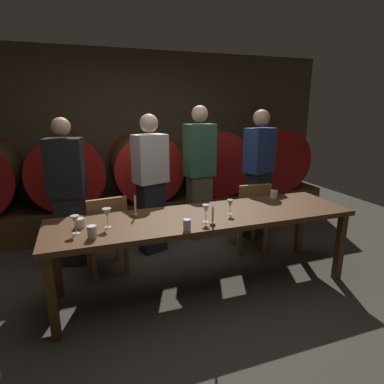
{
  "coord_description": "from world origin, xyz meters",
  "views": [
    {
      "loc": [
        -0.92,
        -2.63,
        1.76
      ],
      "look_at": [
        0.18,
        0.46,
        0.88
      ],
      "focal_mm": 29.83,
      "sensor_mm": 36.0,
      "label": 1
    }
  ],
  "objects_px": {
    "wine_barrel_right": "(212,162)",
    "guest_far_right": "(258,174)",
    "wine_glass_center_left": "(107,213)",
    "wine_glass_far_right": "(230,204)",
    "guest_far_left": "(68,193)",
    "wine_barrel_far_right": "(270,158)",
    "guest_center_left": "(151,184)",
    "wine_barrel_center": "(145,166)",
    "wine_glass_far_left": "(75,220)",
    "candle_right": "(213,220)",
    "cup_center_right": "(187,225)",
    "chair_right": "(250,214)",
    "dining_table": "(205,222)",
    "wine_barrel_left": "(67,170)",
    "cup_far_left": "(80,223)",
    "cup_center_left": "(92,232)",
    "chair_left": "(107,232)",
    "wine_glass_center_right": "(206,210)",
    "cup_far_right": "(274,194)",
    "candle_left": "(135,210)",
    "guest_center_right": "(199,172)"
  },
  "relations": [
    {
      "from": "wine_barrel_right",
      "to": "guest_far_right",
      "type": "height_order",
      "value": "guest_far_right"
    },
    {
      "from": "wine_glass_center_left",
      "to": "wine_glass_far_right",
      "type": "relative_size",
      "value": 1.17
    },
    {
      "from": "guest_far_left",
      "to": "wine_glass_center_left",
      "type": "bearing_deg",
      "value": 121.06
    },
    {
      "from": "wine_barrel_far_right",
      "to": "wine_glass_center_left",
      "type": "height_order",
      "value": "wine_barrel_far_right"
    },
    {
      "from": "guest_center_left",
      "to": "guest_far_right",
      "type": "bearing_deg",
      "value": 160.32
    },
    {
      "from": "wine_barrel_center",
      "to": "wine_glass_far_left",
      "type": "distance_m",
      "value": 2.31
    },
    {
      "from": "candle_right",
      "to": "cup_center_right",
      "type": "bearing_deg",
      "value": -170.2
    },
    {
      "from": "wine_barrel_center",
      "to": "chair_right",
      "type": "bearing_deg",
      "value": -54.53
    },
    {
      "from": "dining_table",
      "to": "candle_right",
      "type": "distance_m",
      "value": 0.31
    },
    {
      "from": "guest_far_left",
      "to": "cup_center_right",
      "type": "height_order",
      "value": "guest_far_left"
    },
    {
      "from": "guest_far_left",
      "to": "guest_center_left",
      "type": "xyz_separation_m",
      "value": [
        0.94,
        0.02,
        0.02
      ]
    },
    {
      "from": "guest_center_left",
      "to": "wine_glass_far_left",
      "type": "bearing_deg",
      "value": 33.17
    },
    {
      "from": "wine_barrel_left",
      "to": "cup_far_left",
      "type": "bearing_deg",
      "value": -86.06
    },
    {
      "from": "wine_barrel_far_right",
      "to": "wine_glass_far_left",
      "type": "bearing_deg",
      "value": -146.7
    },
    {
      "from": "wine_barrel_far_right",
      "to": "cup_center_left",
      "type": "height_order",
      "value": "wine_barrel_far_right"
    },
    {
      "from": "chair_left",
      "to": "wine_glass_center_right",
      "type": "xyz_separation_m",
      "value": [
        0.81,
        -0.77,
        0.39
      ]
    },
    {
      "from": "dining_table",
      "to": "wine_glass_far_left",
      "type": "xyz_separation_m",
      "value": [
        -1.16,
        -0.08,
        0.18
      ]
    },
    {
      "from": "chair_right",
      "to": "wine_barrel_center",
      "type": "bearing_deg",
      "value": -49.36
    },
    {
      "from": "wine_glass_center_right",
      "to": "cup_center_left",
      "type": "height_order",
      "value": "wine_glass_center_right"
    },
    {
      "from": "wine_glass_center_right",
      "to": "cup_far_right",
      "type": "distance_m",
      "value": 1.13
    },
    {
      "from": "cup_center_right",
      "to": "wine_barrel_far_right",
      "type": "bearing_deg",
      "value": 45.29
    },
    {
      "from": "wine_barrel_right",
      "to": "guest_far_right",
      "type": "relative_size",
      "value": 0.57
    },
    {
      "from": "dining_table",
      "to": "candle_right",
      "type": "xyz_separation_m",
      "value": [
        -0.04,
        -0.28,
        0.12
      ]
    },
    {
      "from": "candle_left",
      "to": "cup_center_right",
      "type": "relative_size",
      "value": 2.21
    },
    {
      "from": "candle_right",
      "to": "wine_glass_center_right",
      "type": "relative_size",
      "value": 1.14
    },
    {
      "from": "wine_barrel_center",
      "to": "wine_glass_center_right",
      "type": "relative_size",
      "value": 6.04
    },
    {
      "from": "guest_far_right",
      "to": "wine_glass_far_right",
      "type": "xyz_separation_m",
      "value": [
        -0.91,
        -1.01,
        -0.03
      ]
    },
    {
      "from": "guest_center_right",
      "to": "cup_center_right",
      "type": "bearing_deg",
      "value": 59.54
    },
    {
      "from": "wine_glass_far_left",
      "to": "wine_glass_center_right",
      "type": "height_order",
      "value": "wine_glass_center_right"
    },
    {
      "from": "guest_center_right",
      "to": "guest_far_right",
      "type": "distance_m",
      "value": 0.79
    },
    {
      "from": "wine_barrel_center",
      "to": "chair_right",
      "type": "height_order",
      "value": "wine_barrel_center"
    },
    {
      "from": "candle_right",
      "to": "wine_glass_far_right",
      "type": "height_order",
      "value": "candle_right"
    },
    {
      "from": "wine_glass_far_left",
      "to": "cup_center_right",
      "type": "xyz_separation_m",
      "value": [
        0.87,
        -0.25,
        -0.06
      ]
    },
    {
      "from": "chair_right",
      "to": "candle_right",
      "type": "distance_m",
      "value": 1.29
    },
    {
      "from": "chair_right",
      "to": "wine_glass_center_right",
      "type": "bearing_deg",
      "value": 45.81
    },
    {
      "from": "chair_right",
      "to": "cup_center_left",
      "type": "relative_size",
      "value": 8.6
    },
    {
      "from": "wine_barrel_far_right",
      "to": "chair_left",
      "type": "bearing_deg",
      "value": -153.84
    },
    {
      "from": "wine_glass_far_left",
      "to": "cup_center_right",
      "type": "distance_m",
      "value": 0.91
    },
    {
      "from": "chair_right",
      "to": "guest_center_right",
      "type": "height_order",
      "value": "guest_center_right"
    },
    {
      "from": "wine_glass_far_left",
      "to": "cup_center_left",
      "type": "relative_size",
      "value": 1.51
    },
    {
      "from": "wine_barrel_left",
      "to": "wine_glass_center_left",
      "type": "height_order",
      "value": "wine_barrel_left"
    },
    {
      "from": "guest_center_left",
      "to": "wine_glass_center_right",
      "type": "height_order",
      "value": "guest_center_left"
    },
    {
      "from": "guest_far_left",
      "to": "cup_far_left",
      "type": "relative_size",
      "value": 19.81
    },
    {
      "from": "wine_barrel_center",
      "to": "guest_center_right",
      "type": "xyz_separation_m",
      "value": [
        0.57,
        -0.8,
        0.01
      ]
    },
    {
      "from": "cup_center_left",
      "to": "cup_far_right",
      "type": "bearing_deg",
      "value": 14.32
    },
    {
      "from": "wine_barrel_center",
      "to": "cup_far_right",
      "type": "distance_m",
      "value": 2.06
    },
    {
      "from": "cup_far_right",
      "to": "cup_far_left",
      "type": "bearing_deg",
      "value": -173.78
    },
    {
      "from": "wine_barrel_left",
      "to": "wine_glass_far_right",
      "type": "distance_m",
      "value": 2.56
    },
    {
      "from": "dining_table",
      "to": "candle_left",
      "type": "xyz_separation_m",
      "value": [
        -0.63,
        0.18,
        0.13
      ]
    },
    {
      "from": "wine_glass_center_left",
      "to": "cup_center_left",
      "type": "height_order",
      "value": "wine_glass_center_left"
    }
  ]
}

